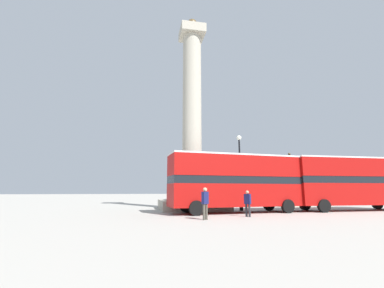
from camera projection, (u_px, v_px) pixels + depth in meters
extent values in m
plane|color=#ADA89E|center=(192.00, 209.00, 22.76)|extent=(200.00, 200.00, 0.00)
cube|color=#ADA593|center=(192.00, 205.00, 22.83)|extent=(5.70, 5.70, 0.81)
cube|color=#ADA593|center=(192.00, 195.00, 22.98)|extent=(4.10, 4.10, 0.81)
cube|color=#ADA593|center=(192.00, 186.00, 23.12)|extent=(2.51, 2.51, 0.81)
cylinder|color=#ADA593|center=(192.00, 106.00, 24.47)|extent=(1.78, 1.78, 14.42)
cube|color=#ADA593|center=(192.00, 33.00, 25.84)|extent=(2.41, 2.41, 0.90)
sphere|color=brown|center=(192.00, 24.00, 26.01)|extent=(1.03, 1.03, 1.03)
cube|color=#A80F0C|center=(236.00, 195.00, 19.45)|extent=(10.43, 3.42, 1.64)
cube|color=black|center=(236.00, 180.00, 19.64)|extent=(10.42, 3.37, 0.55)
cube|color=#A80F0C|center=(235.00, 167.00, 19.83)|extent=(10.43, 3.42, 1.54)
cube|color=silver|center=(235.00, 156.00, 19.98)|extent=(10.43, 3.42, 0.12)
cylinder|color=black|center=(269.00, 204.00, 21.49)|extent=(1.02, 0.39, 1.00)
cylinder|color=black|center=(288.00, 206.00, 19.12)|extent=(1.02, 0.39, 1.00)
cylinder|color=black|center=(186.00, 206.00, 19.48)|extent=(1.02, 0.39, 1.00)
cylinder|color=black|center=(196.00, 208.00, 17.12)|extent=(1.02, 0.39, 1.00)
cube|color=#A80F0C|center=(352.00, 194.00, 21.54)|extent=(10.36, 2.64, 1.74)
cube|color=black|center=(350.00, 180.00, 21.74)|extent=(10.36, 2.59, 0.55)
cube|color=#A80F0C|center=(349.00, 168.00, 21.92)|extent=(10.36, 2.64, 1.49)
cube|color=silver|center=(348.00, 159.00, 22.06)|extent=(10.36, 2.64, 0.12)
cylinder|color=black|center=(377.00, 203.00, 23.19)|extent=(1.01, 0.32, 1.00)
cylinder|color=black|center=(305.00, 204.00, 21.93)|extent=(1.01, 0.32, 1.00)
cylinder|color=black|center=(324.00, 206.00, 19.58)|extent=(1.01, 0.32, 1.00)
cube|color=#ADA593|center=(292.00, 194.00, 27.39)|extent=(3.89, 3.28, 2.47)
ellipsoid|color=brown|center=(290.00, 168.00, 27.89)|extent=(2.22, 1.59, 1.02)
cone|color=brown|center=(296.00, 164.00, 28.44)|extent=(1.11, 0.84, 1.07)
cylinder|color=brown|center=(290.00, 159.00, 28.06)|extent=(0.36, 0.36, 0.90)
sphere|color=brown|center=(289.00, 154.00, 28.17)|extent=(0.28, 0.28, 0.28)
cylinder|color=brown|center=(293.00, 178.00, 28.26)|extent=(0.20, 0.20, 1.06)
cylinder|color=brown|center=(297.00, 178.00, 27.78)|extent=(0.20, 0.20, 1.06)
cylinder|color=brown|center=(285.00, 178.00, 27.64)|extent=(0.20, 0.20, 1.06)
cylinder|color=brown|center=(289.00, 178.00, 27.16)|extent=(0.20, 0.20, 1.06)
cylinder|color=black|center=(241.00, 208.00, 21.32)|extent=(0.31, 0.31, 0.40)
cylinder|color=black|center=(240.00, 175.00, 21.82)|extent=(0.14, 0.14, 5.98)
sphere|color=white|center=(239.00, 138.00, 22.39)|extent=(0.42, 0.42, 0.42)
cylinder|color=#28282D|center=(246.00, 210.00, 16.50)|extent=(0.14, 0.14, 0.80)
cylinder|color=#28282D|center=(249.00, 211.00, 16.34)|extent=(0.14, 0.14, 0.80)
cube|color=#191E51|center=(247.00, 199.00, 16.55)|extent=(0.38, 0.46, 0.63)
sphere|color=tan|center=(247.00, 192.00, 16.62)|extent=(0.22, 0.22, 0.22)
cylinder|color=#4C473D|center=(206.00, 212.00, 14.86)|extent=(0.14, 0.14, 0.89)
cylinder|color=#4C473D|center=(204.00, 212.00, 14.66)|extent=(0.14, 0.14, 0.89)
cube|color=#191E51|center=(205.00, 198.00, 14.90)|extent=(0.49, 0.46, 0.70)
sphere|color=tan|center=(205.00, 190.00, 14.99)|extent=(0.24, 0.24, 0.24)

